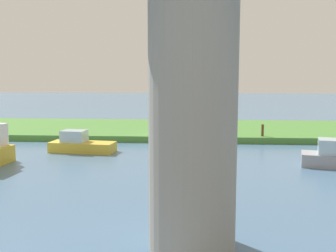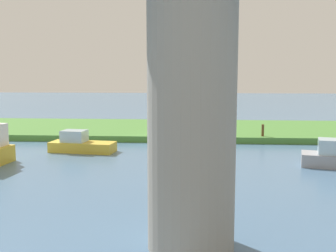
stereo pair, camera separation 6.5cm
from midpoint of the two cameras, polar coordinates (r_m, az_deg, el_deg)
ground_plane at (r=32.40m, az=0.49°, el=-2.37°), size 160.00×160.00×0.00m
grassy_bank at (r=38.29m, az=1.05°, el=-0.48°), size 80.00×12.00×0.50m
bridge_pylon at (r=12.57m, az=3.45°, el=3.43°), size 2.73×2.73×9.26m
person_on_bank at (r=33.79m, az=1.28°, el=0.09°), size 0.51×0.51×1.39m
mooring_post at (r=33.38m, az=13.01°, el=-0.59°), size 0.20×0.20×0.94m
skiff_small at (r=29.41m, az=-11.93°, el=-2.47°), size 4.68×2.17×1.50m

